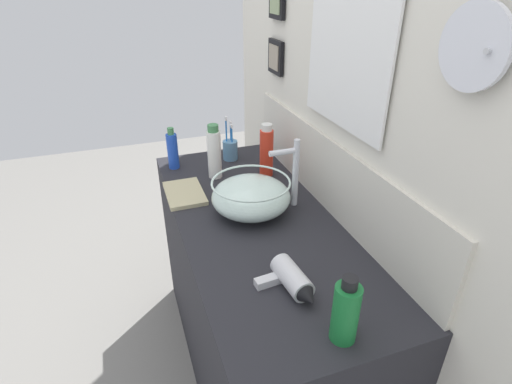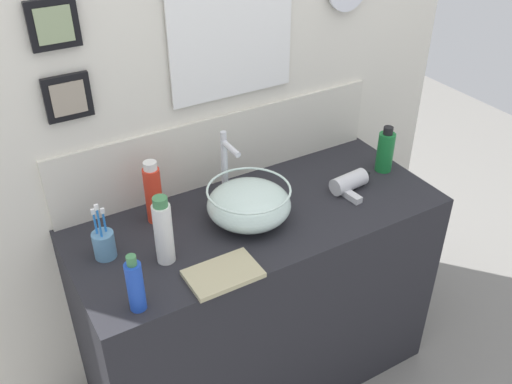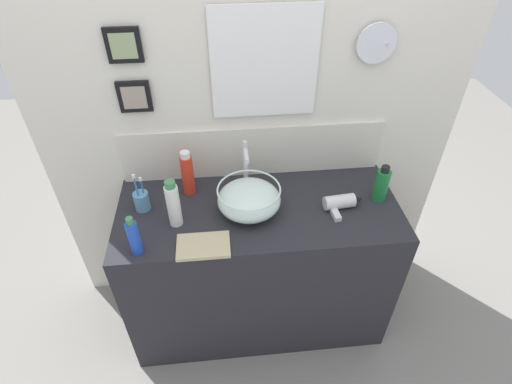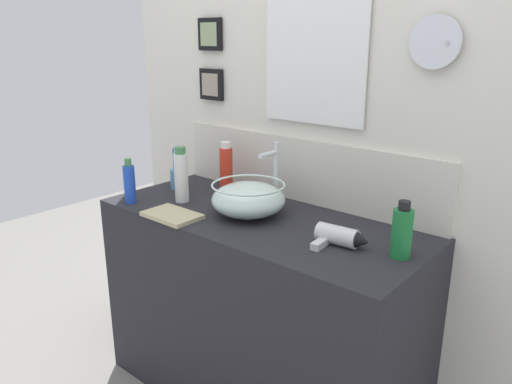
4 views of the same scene
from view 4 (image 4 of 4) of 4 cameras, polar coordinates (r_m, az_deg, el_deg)
vanity_counter at (r=2.11m, az=0.30°, el=-13.49°), size 1.31×0.56×0.82m
back_panel at (r=2.08m, az=5.87°, el=8.34°), size 2.02×0.10×2.34m
glass_bowl_sink at (r=1.93m, az=-0.88°, el=-0.79°), size 0.29×0.29×0.13m
faucet at (r=2.02m, az=2.13°, el=2.52°), size 0.02×0.12×0.26m
hair_drier at (r=1.69m, az=9.59°, el=-5.08°), size 0.19×0.14×0.07m
toothbrush_cup at (r=2.31m, az=-8.93°, el=1.58°), size 0.07×0.07×0.21m
soap_dispenser at (r=2.11m, az=-8.54°, el=1.85°), size 0.06×0.06×0.24m
shampoo_bottle at (r=2.21m, az=-3.43°, el=2.70°), size 0.06×0.06×0.23m
spray_bottle at (r=1.63m, az=16.34°, el=-4.43°), size 0.06×0.06×0.19m
lotion_bottle at (r=2.14m, az=-14.26°, el=0.99°), size 0.05×0.05×0.19m
hand_towel at (r=1.96m, az=-9.56°, el=-2.63°), size 0.22×0.14×0.02m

